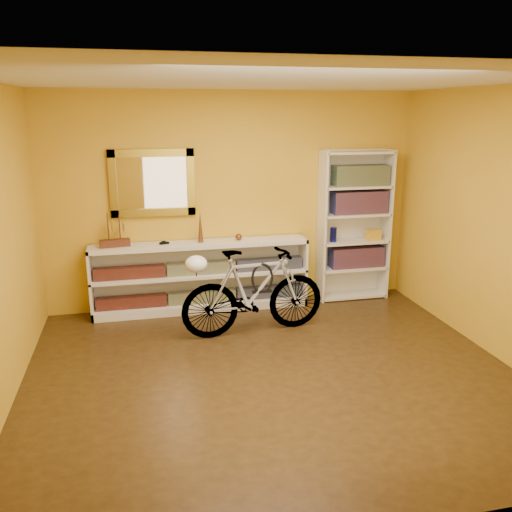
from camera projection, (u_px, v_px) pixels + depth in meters
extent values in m
cube|color=black|center=(273.00, 374.00, 4.97)|extent=(4.50, 4.00, 0.01)
cube|color=silver|center=(275.00, 79.00, 4.28)|extent=(4.50, 4.00, 0.01)
cube|color=gold|center=(232.00, 201.00, 6.51)|extent=(4.50, 0.01, 2.60)
cube|color=gold|center=(502.00, 226.00, 5.10)|extent=(0.01, 4.00, 2.60)
cube|color=olive|center=(152.00, 183.00, 6.21)|extent=(0.98, 0.06, 0.78)
cube|color=silver|center=(302.00, 279.00, 6.96)|extent=(0.09, 0.02, 0.09)
cube|color=black|center=(202.00, 297.00, 6.52)|extent=(2.50, 0.13, 0.14)
cube|color=navy|center=(201.00, 268.00, 6.42)|extent=(2.50, 0.13, 0.14)
imported|color=black|center=(164.00, 244.00, 6.27)|extent=(0.00, 0.00, 0.00)
cone|color=brown|center=(200.00, 226.00, 6.31)|extent=(0.07, 0.07, 0.38)
sphere|color=brown|center=(239.00, 237.00, 6.45)|extent=(0.08, 0.08, 0.08)
cube|color=maroon|center=(356.00, 257.00, 6.89)|extent=(0.70, 0.22, 0.26)
cube|color=maroon|center=(359.00, 202.00, 6.70)|extent=(0.70, 0.22, 0.28)
cube|color=navy|center=(360.00, 175.00, 6.62)|extent=(0.70, 0.22, 0.25)
cylinder|color=navy|center=(333.00, 235.00, 6.72)|extent=(0.08, 0.08, 0.18)
cube|color=maroon|center=(340.00, 179.00, 6.60)|extent=(0.13, 0.13, 0.16)
cube|color=gold|center=(373.00, 235.00, 6.82)|extent=(0.18, 0.13, 0.14)
imported|color=silver|center=(254.00, 291.00, 5.77)|extent=(0.57, 1.66, 0.96)
ellipsoid|color=white|center=(196.00, 264.00, 5.49)|extent=(0.23, 0.22, 0.18)
torus|color=black|center=(262.00, 278.00, 5.76)|extent=(0.24, 0.03, 0.24)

